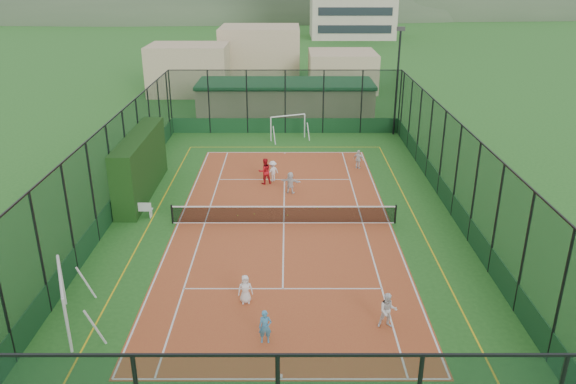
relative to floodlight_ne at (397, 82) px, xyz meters
name	(u,v)px	position (x,y,z in m)	size (l,w,h in m)	color
ground	(284,223)	(-8.60, -16.60, -4.12)	(300.00, 300.00, 0.00)	#245F20
court_slab	(284,223)	(-8.60, -16.60, -4.12)	(11.17, 23.97, 0.01)	#A53C24
tennis_net	(284,214)	(-8.60, -16.60, -3.59)	(11.67, 0.12, 1.06)	black
perimeter_fence	(284,178)	(-8.60, -16.60, -1.62)	(18.12, 34.12, 5.00)	black
floodlight_ne	(397,82)	(0.00, 0.00, 0.00)	(0.60, 0.26, 8.25)	black
clubhouse	(285,100)	(-8.60, 5.40, -2.55)	(15.20, 7.20, 3.15)	tan
distant_hills	(287,10)	(-8.60, 133.40, -4.12)	(200.00, 60.00, 24.00)	#384C33
hedge_left	(141,165)	(-16.90, -12.46, -2.35)	(1.22, 8.13, 3.56)	black
white_bench	(137,209)	(-16.40, -15.79, -3.67)	(1.62, 0.45, 0.91)	white
futsal_goal_near	(64,301)	(-16.55, -25.59, -3.04)	(0.97, 3.35, 2.16)	white
futsal_goal_far	(288,127)	(-8.38, -1.36, -3.20)	(2.87, 0.83, 1.85)	white
child_near_left	(245,289)	(-10.07, -24.00, -3.51)	(0.59, 0.38, 1.20)	white
child_near_mid	(265,327)	(-9.19, -26.53, -3.48)	(0.46, 0.30, 1.27)	#4795C9
child_near_right	(388,311)	(-4.72, -25.63, -3.41)	(0.68, 0.53, 1.40)	white
child_far_left	(273,171)	(-9.32, -10.44, -3.46)	(0.84, 0.48, 1.30)	white
child_far_right	(358,159)	(-3.75, -8.12, -3.49)	(0.74, 0.31, 1.26)	white
child_far_back	(290,183)	(-8.24, -12.42, -3.47)	(1.20, 0.38, 1.30)	silver
coach	(265,171)	(-9.80, -10.90, -3.30)	(0.79, 0.61, 1.62)	red
tennis_balls	(288,212)	(-8.40, -15.30, -4.08)	(5.62, 1.01, 0.07)	#CCE033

